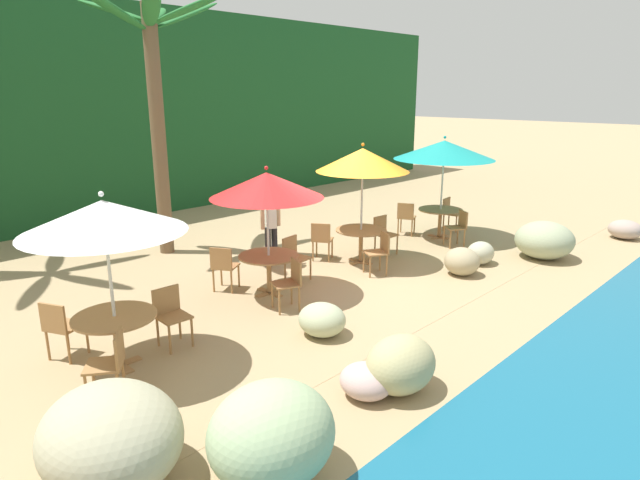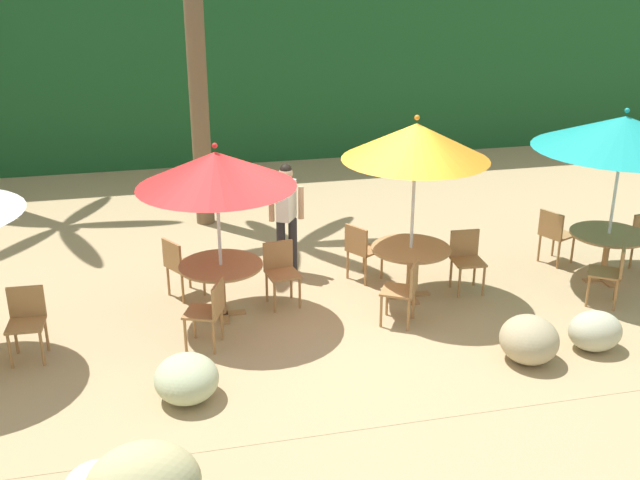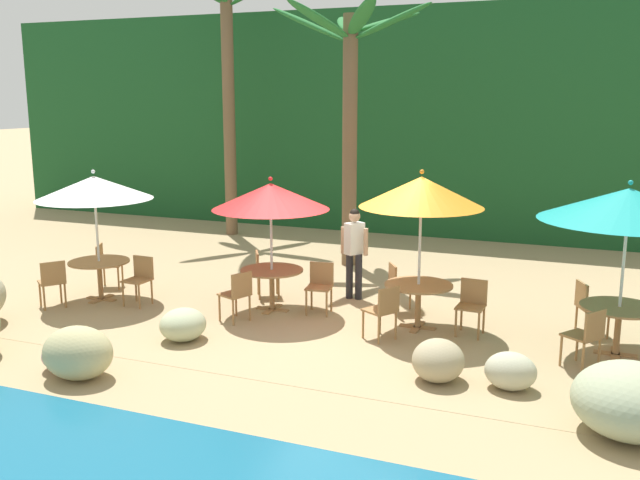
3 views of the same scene
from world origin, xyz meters
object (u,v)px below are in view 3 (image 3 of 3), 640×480
chair_red_inland (263,270)px  dining_table_teal (619,315)px  palm_tree_nearest (228,64)px  chair_white_inland (106,262)px  waiter_in_white (354,247)px  chair_red_left (238,293)px  chair_white_seaward (140,277)px  chair_orange_left (384,309)px  umbrella_white (94,188)px  chair_orange_seaward (472,303)px  umbrella_teal (629,205)px  chair_white_left (53,280)px  palm_tree_second (351,89)px  chair_orange_inland (399,284)px  dining_table_red (272,276)px  dining_table_white (99,268)px  umbrella_red (271,196)px  umbrella_orange (421,192)px  chair_teal_inland (588,304)px  dining_table_orange (418,292)px  chair_red_seaward (320,284)px  chair_teal_left (587,334)px

chair_red_inland → dining_table_teal: (6.11, -0.82, 0.10)m
palm_tree_nearest → chair_white_inland: bearing=-86.2°
waiter_in_white → chair_red_left: bearing=-123.4°
chair_white_seaward → chair_orange_left: size_ratio=1.00×
umbrella_white → chair_orange_left: (5.50, -0.18, -1.58)m
chair_orange_seaward → chair_red_inland: bearing=170.7°
chair_red_inland → chair_orange_seaward: same height
umbrella_white → umbrella_teal: 8.84m
chair_white_left → waiter_in_white: waiter_in_white is taller
chair_red_inland → palm_tree_second: 4.57m
chair_white_inland → chair_red_left: size_ratio=1.00×
chair_orange_inland → palm_tree_nearest: (-6.16, 5.22, 4.02)m
dining_table_red → umbrella_teal: size_ratio=0.43×
chair_red_left → chair_orange_inland: same height
dining_table_white → chair_red_inland: chair_red_inland is taller
chair_orange_seaward → umbrella_red: bearing=-179.4°
chair_red_inland → umbrella_orange: (3.13, -0.69, 1.72)m
palm_tree_second → chair_teal_inland: bearing=-31.7°
chair_white_inland → umbrella_red: bearing=-2.0°
umbrella_red → umbrella_orange: 2.63m
dining_table_red → chair_orange_seaward: bearing=0.6°
dining_table_red → chair_orange_inland: bearing=17.8°
dining_table_orange → umbrella_white: bearing=-174.2°
chair_red_seaward → chair_red_inland: size_ratio=1.00×
chair_red_left → palm_tree_nearest: size_ratio=0.13×
dining_table_red → chair_red_seaward: bearing=14.0°
palm_tree_nearest → chair_orange_left: bearing=-46.5°
chair_white_left → chair_orange_seaward: size_ratio=1.00×
dining_table_red → dining_table_orange: (2.62, -0.01, 0.00)m
chair_white_seaward → palm_tree_nearest: palm_tree_nearest is taller
umbrella_red → chair_red_inland: (-0.51, 0.69, -1.51)m
umbrella_white → chair_orange_inland: bearing=13.5°
umbrella_orange → chair_teal_left: 3.22m
dining_table_teal → dining_table_red: bearing=178.7°
dining_table_orange → palm_tree_second: bearing=123.8°
chair_red_inland → umbrella_orange: 3.64m
chair_red_inland → dining_table_orange: chair_red_inland is taller
chair_red_left → waiter_in_white: 2.47m
umbrella_orange → chair_teal_inland: 3.14m
umbrella_orange → dining_table_teal: 3.40m
chair_white_left → umbrella_orange: size_ratio=0.34×
chair_white_inland → chair_teal_inland: 8.85m
dining_table_red → palm_tree_nearest: (-4.05, 5.89, 3.92)m
chair_white_left → palm_tree_second: palm_tree_second is taller
umbrella_orange → waiter_in_white: (-1.52, 1.21, -1.25)m
chair_red_seaward → umbrella_teal: 5.08m
chair_red_seaward → umbrella_teal: (4.78, -0.34, 1.71)m
chair_orange_inland → chair_orange_left: (0.17, -1.46, 0.00)m
chair_red_seaward → dining_table_red: bearing=-166.0°
chair_orange_seaward → chair_teal_left: size_ratio=1.00×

